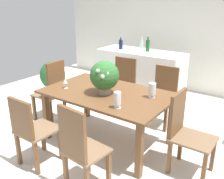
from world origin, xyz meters
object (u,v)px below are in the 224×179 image
object	(u,v)px
chair_far_left	(123,83)
chair_head_end	(53,89)
chair_far_right	(163,93)
crystal_vase_left	(118,99)
wine_bottle_green	(142,45)
potted_plant_floor	(53,76)
wine_bottle_amber	(121,42)
kitchen_counter	(140,73)
flower_centerpiece	(105,76)
wine_bottle_tall	(148,45)
dining_table	(107,99)
wine_glass	(65,82)
chair_foot_end	(185,130)
wine_bottle_clear	(121,44)
chair_near_right	(80,147)
chair_near_left	(31,129)
crystal_vase_center_near	(152,89)

from	to	relation	value
chair_far_left	chair_head_end	distance (m)	1.23
chair_far_right	crystal_vase_left	distance (m)	1.40
wine_bottle_green	potted_plant_floor	xyz separation A→B (m)	(-1.51, -1.15, -0.66)
wine_bottle_green	wine_bottle_amber	xyz separation A→B (m)	(-0.54, 0.05, -0.00)
crystal_vase_left	kitchen_counter	size ratio (longest dim) A/B	0.11
flower_centerpiece	wine_bottle_tall	distance (m)	2.08
wine_bottle_green	potted_plant_floor	world-z (taller)	wine_bottle_green
wine_bottle_tall	wine_bottle_green	distance (m)	0.22
dining_table	potted_plant_floor	size ratio (longest dim) A/B	2.51
wine_bottle_green	wine_glass	bearing A→B (deg)	-88.62
wine_glass	chair_foot_end	bearing A→B (deg)	7.33
flower_centerpiece	wine_bottle_clear	distance (m)	2.17
chair_far_right	wine_glass	xyz separation A→B (m)	(-0.97, -1.22, 0.33)
potted_plant_floor	chair_foot_end	bearing A→B (deg)	-15.61
flower_centerpiece	kitchen_counter	world-z (taller)	flower_centerpiece
wine_bottle_green	chair_far_left	bearing A→B (deg)	-77.59
wine_bottle_clear	dining_table	bearing A→B (deg)	-61.29
wine_glass	wine_bottle_amber	size ratio (longest dim) A/B	0.60
chair_far_left	chair_far_right	size ratio (longest dim) A/B	1.03
chair_foot_end	chair_far_left	distance (m)	1.83
wine_glass	wine_bottle_amber	bearing A→B (deg)	104.34
flower_centerpiece	wine_bottle_amber	xyz separation A→B (m)	(-1.18, 2.17, 0.04)
wine_glass	wine_bottle_clear	bearing A→B (deg)	101.83
chair_near_right	crystal_vase_left	xyz separation A→B (m)	(0.03, 0.64, 0.33)
chair_near_left	wine_bottle_green	bearing A→B (deg)	-84.67
chair_near_right	crystal_vase_left	distance (m)	0.72
chair_near_left	crystal_vase_center_near	world-z (taller)	crystal_vase_center_near
crystal_vase_center_near	potted_plant_floor	distance (m)	2.88
wine_glass	potted_plant_floor	xyz separation A→B (m)	(-1.57, 1.13, -0.47)
wine_bottle_clear	wine_bottle_amber	distance (m)	0.31
chair_far_right	potted_plant_floor	distance (m)	2.55
wine_glass	crystal_vase_left	bearing A→B (deg)	-8.05
chair_foot_end	flower_centerpiece	xyz separation A→B (m)	(-1.13, -0.06, 0.47)
wine_bottle_amber	crystal_vase_left	bearing A→B (deg)	-57.19
chair_foot_end	chair_far_left	world-z (taller)	chair_foot_end
chair_far_right	flower_centerpiece	xyz separation A→B (m)	(-0.39, -1.06, 0.48)
chair_far_right	flower_centerpiece	size ratio (longest dim) A/B	2.11
chair_near_left	wine_bottle_green	world-z (taller)	wine_bottle_green
chair_far_left	wine_bottle_amber	distance (m)	1.44
dining_table	flower_centerpiece	distance (m)	0.35
wine_glass	wine_bottle_clear	size ratio (longest dim) A/B	0.57
chair_far_left	wine_bottle_green	bearing A→B (deg)	97.75
dining_table	wine_glass	distance (m)	0.65
wine_bottle_clear	wine_bottle_green	world-z (taller)	wine_bottle_green
chair_head_end	wine_bottle_tall	world-z (taller)	wine_bottle_tall
wine_glass	potted_plant_floor	size ratio (longest dim) A/B	0.21
chair_far_left	chair_foot_end	bearing A→B (deg)	-37.96
crystal_vase_center_near	potted_plant_floor	xyz separation A→B (m)	(-2.74, 0.74, -0.49)
chair_near_left	chair_far_left	bearing A→B (deg)	-88.95
chair_head_end	wine_bottle_amber	world-z (taller)	wine_bottle_amber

